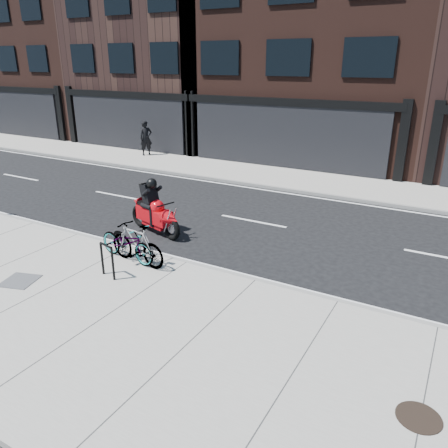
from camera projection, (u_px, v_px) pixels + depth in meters
The scene contains 13 objects.
ground at pixel (224, 241), 13.06m from camera, with size 120.00×120.00×0.00m, color black.
sidewalk_near at pixel (104, 320), 8.96m from camera, with size 60.00×6.00×0.13m, color gray.
sidewalk_far at pixel (310, 181), 19.35m from camera, with size 60.00×3.50×0.13m, color gray.
building_west at pixel (64, 37), 32.68m from camera, with size 10.00×10.00×13.50m, color black.
building_midwest at pixel (173, 46), 28.32m from camera, with size 10.00×10.00×12.00m, color black.
building_center at pixel (325, 17), 23.25m from camera, with size 12.00×10.00×14.50m, color black.
bike_rack at pixel (107, 258), 10.46m from camera, with size 0.50×0.16×0.86m.
bicycle_front at pixel (127, 242), 11.38m from camera, with size 0.66×1.90×1.00m, color gray.
bicycle_rear at pixel (137, 244), 11.14m from camera, with size 0.51×1.82×1.09m, color gray.
motorcycle at pixel (156, 212), 13.39m from camera, with size 2.31×1.02×1.76m.
pedestrian at pixel (146, 138), 24.07m from camera, with size 0.69×0.45×1.88m, color black.
manhole_cover at pixel (419, 417), 6.42m from camera, with size 0.66×0.66×0.01m, color black.
utility_grate at pixel (20, 281), 10.42m from camera, with size 0.75×0.75×0.01m, color #49494C.
Camera 1 is at (5.95, -10.48, 5.06)m, focal length 35.00 mm.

